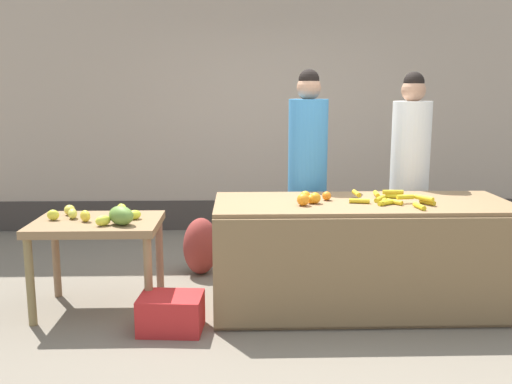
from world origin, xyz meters
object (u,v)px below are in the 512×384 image
Objects in this scene: vendor_woman_white_shirt at (409,176)px; produce_sack at (201,246)px; produce_crate at (171,313)px; vendor_woman_blue_shirt at (307,176)px.

vendor_woman_white_shirt reaches higher than produce_sack.
produce_sack reaches higher than produce_crate.
vendor_woman_blue_shirt is at bearing -175.57° from vendor_woman_white_shirt.
produce_sack is at bearing 170.25° from vendor_woman_blue_shirt.
vendor_woman_white_shirt is 4.17× the size of produce_crate.
vendor_woman_blue_shirt is 1.01× the size of vendor_woman_white_shirt.
produce_crate is at bearing -95.86° from produce_sack.
produce_crate is at bearing -134.88° from vendor_woman_blue_shirt.
produce_sack is at bearing 177.18° from vendor_woman_white_shirt.
vendor_woman_white_shirt is at bearing -2.82° from produce_sack.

